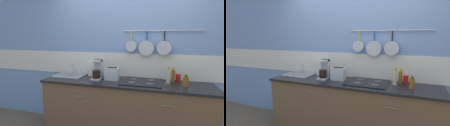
% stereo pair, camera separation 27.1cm
% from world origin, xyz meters
% --- Properties ---
extents(wall_back, '(7.20, 0.15, 2.60)m').
position_xyz_m(wall_back, '(0.00, 0.36, 1.27)').
color(wall_back, '#7293C6').
rests_on(wall_back, ground_plane).
extents(cabinet_base, '(2.57, 0.61, 0.89)m').
position_xyz_m(cabinet_base, '(0.00, -0.00, 0.44)').
color(cabinet_base, brown).
rests_on(cabinet_base, ground_plane).
extents(countertop, '(2.61, 0.63, 0.03)m').
position_xyz_m(countertop, '(0.00, 0.00, 0.90)').
color(countertop, black).
rests_on(countertop, cabinet_base).
extents(sink_basin, '(0.49, 0.37, 0.19)m').
position_xyz_m(sink_basin, '(-1.02, 0.12, 0.94)').
color(sink_basin, '#B7BABF').
rests_on(sink_basin, countertop).
extents(paper_towel_roll, '(0.11, 0.11, 0.26)m').
position_xyz_m(paper_towel_roll, '(-0.66, 0.23, 1.05)').
color(paper_towel_roll, white).
rests_on(paper_towel_roll, countertop).
extents(coffee_maker, '(0.16, 0.21, 0.31)m').
position_xyz_m(coffee_maker, '(-0.46, 0.04, 1.05)').
color(coffee_maker, '#B7BABF').
rests_on(coffee_maker, countertop).
extents(toaster, '(0.23, 0.14, 0.20)m').
position_xyz_m(toaster, '(-0.22, 0.05, 1.02)').
color(toaster, '#B7BABF').
rests_on(toaster, countertop).
extents(cooktop, '(0.60, 0.52, 0.01)m').
position_xyz_m(cooktop, '(0.25, 0.04, 0.93)').
color(cooktop, black).
rests_on(cooktop, countertop).
extents(bottle_sesame_oil, '(0.06, 0.06, 0.25)m').
position_xyz_m(bottle_sesame_oil, '(0.65, 0.09, 1.03)').
color(bottle_sesame_oil, '#BFB799').
rests_on(bottle_sesame_oil, countertop).
extents(bottle_dish_soap, '(0.06, 0.06, 0.22)m').
position_xyz_m(bottle_dish_soap, '(0.72, 0.20, 1.02)').
color(bottle_dish_soap, '#8C5919').
rests_on(bottle_dish_soap, countertop).
extents(bottle_hot_sauce, '(0.07, 0.07, 0.15)m').
position_xyz_m(bottle_hot_sauce, '(0.79, 0.22, 0.99)').
color(bottle_hot_sauce, red).
rests_on(bottle_hot_sauce, countertop).
extents(bottle_vinegar, '(0.07, 0.07, 0.16)m').
position_xyz_m(bottle_vinegar, '(0.87, -0.01, 0.99)').
color(bottle_vinegar, '#8C5919').
rests_on(bottle_vinegar, countertop).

